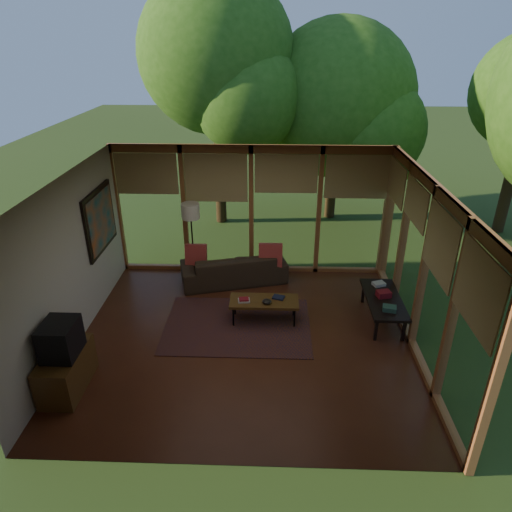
{
  "coord_description": "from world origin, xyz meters",
  "views": [
    {
      "loc": [
        0.41,
        -6.26,
        4.6
      ],
      "look_at": [
        0.16,
        0.7,
        1.21
      ],
      "focal_mm": 32.0,
      "sensor_mm": 36.0,
      "label": 1
    }
  ],
  "objects_px": {
    "media_cabinet": "(66,371)",
    "coffee_table": "(264,302)",
    "floor_lamp": "(191,215)",
    "television": "(60,339)",
    "side_console": "(384,300)",
    "sofa": "(234,267)"
  },
  "relations": [
    {
      "from": "coffee_table",
      "to": "television",
      "type": "bearing_deg",
      "value": -146.8
    },
    {
      "from": "floor_lamp",
      "to": "side_console",
      "type": "height_order",
      "value": "floor_lamp"
    },
    {
      "from": "sofa",
      "to": "coffee_table",
      "type": "distance_m",
      "value": 1.59
    },
    {
      "from": "sofa",
      "to": "side_console",
      "type": "bearing_deg",
      "value": 138.87
    },
    {
      "from": "television",
      "to": "side_console",
      "type": "xyz_separation_m",
      "value": [
        4.85,
        1.9,
        -0.44
      ]
    },
    {
      "from": "coffee_table",
      "to": "side_console",
      "type": "bearing_deg",
      "value": 2.67
    },
    {
      "from": "television",
      "to": "media_cabinet",
      "type": "bearing_deg",
      "value": 180.0
    },
    {
      "from": "coffee_table",
      "to": "media_cabinet",
      "type": "bearing_deg",
      "value": -146.99
    },
    {
      "from": "media_cabinet",
      "to": "television",
      "type": "relative_size",
      "value": 1.82
    },
    {
      "from": "media_cabinet",
      "to": "floor_lamp",
      "type": "distance_m",
      "value": 3.73
    },
    {
      "from": "sofa",
      "to": "coffee_table",
      "type": "bearing_deg",
      "value": 99.26
    },
    {
      "from": "media_cabinet",
      "to": "coffee_table",
      "type": "xyz_separation_m",
      "value": [
        2.78,
        1.8,
        0.09
      ]
    },
    {
      "from": "sofa",
      "to": "side_console",
      "type": "height_order",
      "value": "sofa"
    },
    {
      "from": "television",
      "to": "coffee_table",
      "type": "height_order",
      "value": "television"
    },
    {
      "from": "media_cabinet",
      "to": "television",
      "type": "height_order",
      "value": "television"
    },
    {
      "from": "sofa",
      "to": "television",
      "type": "bearing_deg",
      "value": 42.12
    },
    {
      "from": "media_cabinet",
      "to": "side_console",
      "type": "height_order",
      "value": "media_cabinet"
    },
    {
      "from": "television",
      "to": "floor_lamp",
      "type": "bearing_deg",
      "value": 68.88
    },
    {
      "from": "sofa",
      "to": "floor_lamp",
      "type": "bearing_deg",
      "value": -19.44
    },
    {
      "from": "floor_lamp",
      "to": "television",
      "type": "bearing_deg",
      "value": -111.12
    },
    {
      "from": "media_cabinet",
      "to": "sofa",
      "type": "bearing_deg",
      "value": 56.8
    },
    {
      "from": "media_cabinet",
      "to": "coffee_table",
      "type": "height_order",
      "value": "media_cabinet"
    }
  ]
}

